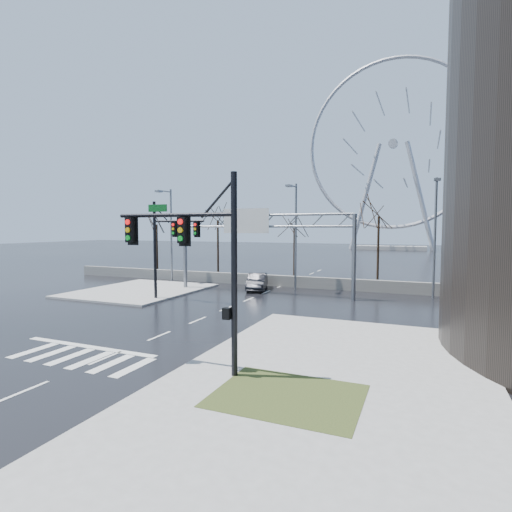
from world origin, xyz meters
The scene contains 19 objects.
ground centered at (0.00, 0.00, 0.00)m, with size 260.00×260.00×0.00m, color black.
sidewalk_near centered at (10.00, -9.00, 0.07)m, with size 12.00×12.00×0.15m, color gray.
sidewalk_right_ext centered at (10.00, 2.00, 0.07)m, with size 12.00×10.00×0.15m, color gray.
sidewalk_far centered at (-11.00, 12.00, 0.07)m, with size 10.00×12.00×0.15m, color gray.
grass_strip centered at (9.00, -5.00, 0.15)m, with size 5.00×4.00×0.02m, color #2D3A18.
barrier_wall centered at (0.00, 20.00, 0.55)m, with size 52.00×0.50×1.10m, color slate.
signal_mast_near centered at (5.14, -4.04, 4.87)m, with size 5.52×0.41×8.00m.
signal_mast_far centered at (-5.87, 8.96, 4.83)m, with size 4.72×0.41×8.00m.
sign_gantry centered at (-0.38, 14.96, 5.18)m, with size 16.36×0.40×7.60m.
streetlight_left centered at (-12.00, 18.16, 5.89)m, with size 0.50×2.55×10.00m.
streetlight_mid centered at (2.00, 18.16, 5.89)m, with size 0.50×2.55×10.00m.
streetlight_right centered at (14.00, 18.16, 5.89)m, with size 0.50×2.55×10.00m.
tree_far_left centered at (-18.00, 24.00, 5.57)m, with size 3.50×3.50×7.00m.
tree_left centered at (-9.00, 23.50, 5.98)m, with size 3.75×3.75×7.50m.
tree_center centered at (0.00, 24.50, 5.17)m, with size 3.25×3.25×6.50m.
tree_right centered at (9.00, 23.50, 6.22)m, with size 3.90×3.90×7.80m.
tree_far_right centered at (17.00, 24.00, 5.41)m, with size 3.40×3.40×6.80m.
ferris_wheel centered at (5.00, 95.00, 26.13)m, with size 45.00×6.00×50.91m.
car centered at (-1.33, 17.00, 0.79)m, with size 1.67×4.79×1.58m, color black.
Camera 1 is at (13.16, -17.66, 5.90)m, focal length 28.00 mm.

